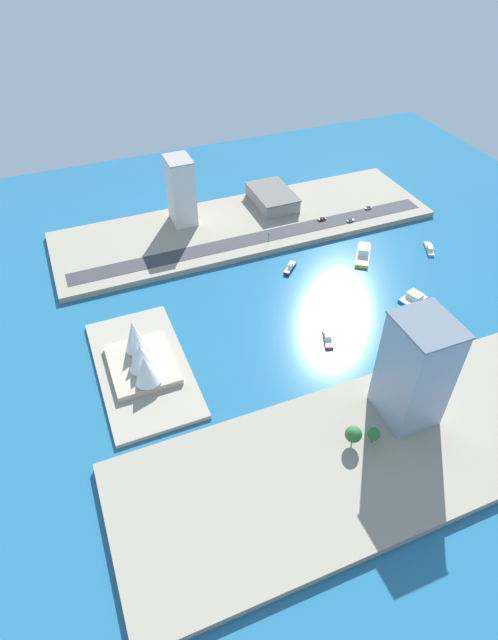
# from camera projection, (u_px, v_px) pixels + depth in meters

# --- Properties ---
(ground_plane) EXTENTS (440.00, 440.00, 0.00)m
(ground_plane) POSITION_uv_depth(u_px,v_px,m) (308.00, 310.00, 271.86)
(ground_plane) COLOR #23668E
(quay_west) EXTENTS (70.00, 240.00, 3.59)m
(quay_west) POSITION_uv_depth(u_px,v_px,m) (408.00, 439.00, 209.23)
(quay_west) COLOR #9E937F
(quay_west) RESTS_ON ground_plane
(quay_east) EXTENTS (70.00, 240.00, 3.59)m
(quay_east) POSITION_uv_depth(u_px,v_px,m) (245.00, 225.00, 332.10)
(quay_east) COLOR #9E937F
(quay_east) RESTS_ON ground_plane
(peninsula_point) EXTENTS (77.35, 40.37, 2.00)m
(peninsula_point) POSITION_uv_depth(u_px,v_px,m) (143.00, 368.00, 239.61)
(peninsula_point) COLOR #A89E89
(peninsula_point) RESTS_ON ground_plane
(road_strip) EXTENTS (12.53, 228.00, 0.15)m
(road_strip) POSITION_uv_depth(u_px,v_px,m) (257.00, 238.00, 316.86)
(road_strip) COLOR #38383D
(road_strip) RESTS_ON quay_east
(patrol_launch_navy) EXTENTS (11.53, 11.82, 4.17)m
(patrol_launch_navy) POSITION_uv_depth(u_px,v_px,m) (290.00, 268.00, 297.51)
(patrol_launch_navy) COLOR #1E284C
(patrol_launch_navy) RESTS_ON ground_plane
(catamaran_blue) EXTENTS (12.93, 16.38, 4.44)m
(catamaran_blue) POSITION_uv_depth(u_px,v_px,m) (414.00, 298.00, 276.87)
(catamaran_blue) COLOR blue
(catamaran_blue) RESTS_ON ground_plane
(tugboat_red) EXTENTS (14.81, 8.80, 3.54)m
(tugboat_red) POSITION_uv_depth(u_px,v_px,m) (328.00, 338.00, 254.39)
(tugboat_red) COLOR red
(tugboat_red) RESTS_ON ground_plane
(ferry_yellow_fast) EXTENTS (23.39, 19.84, 6.08)m
(ferry_yellow_fast) POSITION_uv_depth(u_px,v_px,m) (363.00, 253.00, 307.20)
(ferry_yellow_fast) COLOR yellow
(ferry_yellow_fast) RESTS_ON ground_plane
(water_taxi_orange) EXTENTS (15.53, 7.31, 3.38)m
(water_taxi_orange) POSITION_uv_depth(u_px,v_px,m) (398.00, 323.00, 262.51)
(water_taxi_orange) COLOR orange
(water_taxi_orange) RESTS_ON ground_plane
(yacht_sleek_gray) EXTENTS (15.19, 9.47, 3.65)m
(yacht_sleek_gray) POSITION_uv_depth(u_px,v_px,m) (429.00, 249.00, 312.54)
(yacht_sleek_gray) COLOR #999EA3
(yacht_sleek_gray) RESTS_ON ground_plane
(carpark_squat_concrete) EXTENTS (37.92, 24.81, 9.34)m
(carpark_squat_concrete) POSITION_uv_depth(u_px,v_px,m) (272.00, 197.00, 345.35)
(carpark_squat_concrete) COLOR gray
(carpark_squat_concrete) RESTS_ON quay_east
(tower_tall_glass) EXTENTS (24.12, 21.25, 49.23)m
(tower_tall_glass) POSITION_uv_depth(u_px,v_px,m) (415.00, 370.00, 201.50)
(tower_tall_glass) COLOR #8C9EB2
(tower_tall_glass) RESTS_ON quay_west
(hotel_broad_white) EXTENTS (19.56, 14.78, 41.86)m
(hotel_broad_white) POSITION_uv_depth(u_px,v_px,m) (181.00, 191.00, 318.35)
(hotel_broad_white) COLOR silver
(hotel_broad_white) RESTS_ON quay_east
(pickup_red) EXTENTS (2.00, 5.10, 1.69)m
(pickup_red) POSITION_uv_depth(u_px,v_px,m) (322.00, 219.00, 331.93)
(pickup_red) COLOR black
(pickup_red) RESTS_ON road_strip
(van_white) EXTENTS (1.97, 4.40, 1.62)m
(van_white) POSITION_uv_depth(u_px,v_px,m) (368.00, 208.00, 342.68)
(van_white) COLOR black
(van_white) RESTS_ON road_strip
(sedan_silver) EXTENTS (2.06, 4.74, 1.41)m
(sedan_silver) POSITION_uv_depth(u_px,v_px,m) (351.00, 220.00, 330.85)
(sedan_silver) COLOR black
(sedan_silver) RESTS_ON road_strip
(traffic_light_waterfront) EXTENTS (0.36, 0.36, 6.50)m
(traffic_light_waterfront) POSITION_uv_depth(u_px,v_px,m) (268.00, 237.00, 310.20)
(traffic_light_waterfront) COLOR black
(traffic_light_waterfront) RESTS_ON quay_east
(opera_landmark) EXTENTS (36.27, 29.11, 18.80)m
(opera_landmark) POSITION_uv_depth(u_px,v_px,m) (141.00, 356.00, 233.65)
(opera_landmark) COLOR #BCAD93
(opera_landmark) RESTS_ON peninsula_point
(park_tree_cluster) EXTENTS (8.47, 13.62, 9.56)m
(park_tree_cluster) POSITION_uv_depth(u_px,v_px,m) (360.00, 434.00, 201.69)
(park_tree_cluster) COLOR brown
(park_tree_cluster) RESTS_ON quay_west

